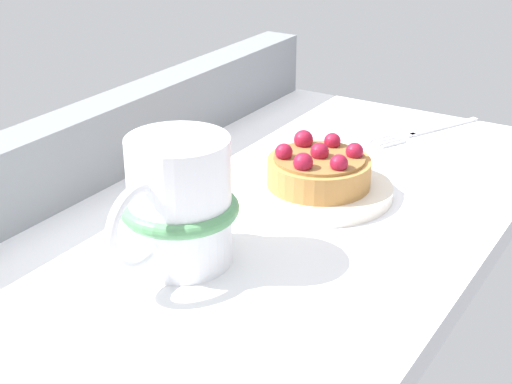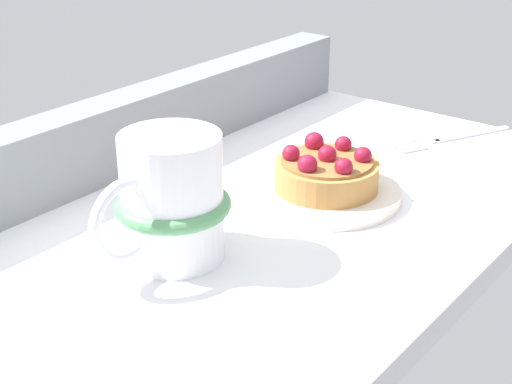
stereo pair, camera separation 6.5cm
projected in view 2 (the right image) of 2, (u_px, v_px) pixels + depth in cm
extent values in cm
cube|color=white|center=(275.00, 217.00, 69.91)|extent=(65.68, 39.26, 2.41)
cube|color=gray|center=(139.00, 127.00, 77.61)|extent=(64.37, 4.39, 7.41)
cylinder|color=silver|center=(326.00, 193.00, 70.67)|extent=(13.93, 13.93, 1.03)
cylinder|color=silver|center=(326.00, 195.00, 70.78)|extent=(7.66, 7.66, 0.51)
cylinder|color=#B77F42|center=(326.00, 175.00, 69.93)|extent=(9.60, 9.60, 2.54)
cylinder|color=olive|center=(327.00, 161.00, 69.34)|extent=(8.45, 8.45, 0.30)
sphere|color=maroon|center=(327.00, 155.00, 69.09)|extent=(1.73, 1.73, 1.73)
sphere|color=maroon|center=(343.00, 144.00, 71.47)|extent=(1.61, 1.61, 1.61)
sphere|color=maroon|center=(313.00, 141.00, 71.97)|extent=(1.86, 1.86, 1.86)
sphere|color=maroon|center=(290.00, 153.00, 69.29)|extent=(1.62, 1.62, 1.62)
sphere|color=maroon|center=(307.00, 165.00, 66.82)|extent=(1.79, 1.79, 1.79)
sphere|color=maroon|center=(344.00, 167.00, 66.44)|extent=(1.63, 1.63, 1.63)
sphere|color=maroon|center=(363.00, 156.00, 68.93)|extent=(1.65, 1.65, 1.65)
cylinder|color=white|center=(172.00, 198.00, 58.80)|extent=(7.93, 7.93, 10.26)
torus|color=#569960|center=(173.00, 204.00, 59.05)|extent=(9.17, 9.17, 1.20)
torus|color=white|center=(125.00, 220.00, 55.24)|extent=(6.62, 0.88, 6.62)
cube|color=silver|center=(472.00, 133.00, 85.79)|extent=(9.68, 5.16, 0.60)
cube|color=silver|center=(435.00, 140.00, 83.70)|extent=(1.32, 1.03, 0.60)
cube|color=silver|center=(403.00, 142.00, 83.19)|extent=(3.26, 1.74, 0.60)
cube|color=silver|center=(407.00, 144.00, 82.59)|extent=(3.26, 1.74, 0.60)
cube|color=silver|center=(411.00, 147.00, 81.99)|extent=(3.26, 1.74, 0.60)
cube|color=silver|center=(415.00, 149.00, 81.40)|extent=(3.26, 1.74, 0.60)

